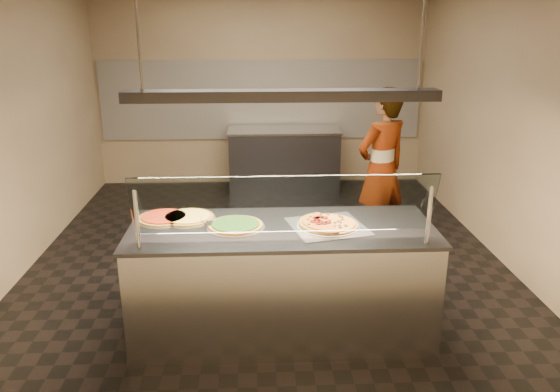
{
  "coord_description": "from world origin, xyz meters",
  "views": [
    {
      "loc": [
        -0.14,
        -5.42,
        2.48
      ],
      "look_at": [
        0.08,
        -0.94,
        1.02
      ],
      "focal_mm": 35.0,
      "sensor_mm": 36.0,
      "label": 1
    }
  ],
  "objects_px": {
    "pizza_tomato": "(164,217)",
    "perforated_tray": "(328,226)",
    "worker": "(381,169)",
    "sneeze_guard": "(285,205)",
    "pizza_cheese": "(188,217)",
    "pizza_spatula": "(207,220)",
    "heat_lamp_housing": "(282,96)",
    "serving_counter": "(282,280)",
    "half_pizza_pepperoni": "(314,223)",
    "prep_table": "(284,159)",
    "half_pizza_sausage": "(342,223)",
    "pizza_spinach": "(236,225)"
  },
  "relations": [
    {
      "from": "pizza_spatula",
      "to": "half_pizza_sausage",
      "type": "bearing_deg",
      "value": -6.17
    },
    {
      "from": "half_pizza_sausage",
      "to": "sneeze_guard",
      "type": "bearing_deg",
      "value": -144.96
    },
    {
      "from": "perforated_tray",
      "to": "prep_table",
      "type": "bearing_deg",
      "value": 91.72
    },
    {
      "from": "pizza_cheese",
      "to": "pizza_spatula",
      "type": "xyz_separation_m",
      "value": [
        0.17,
        -0.12,
        0.01
      ]
    },
    {
      "from": "serving_counter",
      "to": "pizza_spatula",
      "type": "xyz_separation_m",
      "value": [
        -0.59,
        0.1,
        0.49
      ]
    },
    {
      "from": "serving_counter",
      "to": "sneeze_guard",
      "type": "height_order",
      "value": "sneeze_guard"
    },
    {
      "from": "half_pizza_sausage",
      "to": "pizza_cheese",
      "type": "xyz_separation_m",
      "value": [
        -1.23,
        0.23,
        -0.01
      ]
    },
    {
      "from": "half_pizza_pepperoni",
      "to": "pizza_spinach",
      "type": "height_order",
      "value": "half_pizza_pepperoni"
    },
    {
      "from": "sneeze_guard",
      "to": "pizza_cheese",
      "type": "xyz_separation_m",
      "value": [
        -0.76,
        0.56,
        -0.28
      ]
    },
    {
      "from": "half_pizza_sausage",
      "to": "serving_counter",
      "type": "bearing_deg",
      "value": 178.47
    },
    {
      "from": "sneeze_guard",
      "to": "pizza_spatula",
      "type": "distance_m",
      "value": 0.78
    },
    {
      "from": "serving_counter",
      "to": "pizza_spatula",
      "type": "relative_size",
      "value": 10.31
    },
    {
      "from": "serving_counter",
      "to": "half_pizza_sausage",
      "type": "relative_size",
      "value": 4.8
    },
    {
      "from": "sneeze_guard",
      "to": "half_pizza_pepperoni",
      "type": "height_order",
      "value": "sneeze_guard"
    },
    {
      "from": "serving_counter",
      "to": "sneeze_guard",
      "type": "distance_m",
      "value": 0.83
    },
    {
      "from": "perforated_tray",
      "to": "prep_table",
      "type": "height_order",
      "value": "perforated_tray"
    },
    {
      "from": "pizza_cheese",
      "to": "worker",
      "type": "xyz_separation_m",
      "value": [
        1.95,
        1.54,
        -0.04
      ]
    },
    {
      "from": "worker",
      "to": "heat_lamp_housing",
      "type": "xyz_separation_m",
      "value": [
        -1.19,
        -1.76,
        1.05
      ]
    },
    {
      "from": "serving_counter",
      "to": "half_pizza_pepperoni",
      "type": "xyz_separation_m",
      "value": [
        0.25,
        -0.01,
        0.5
      ]
    },
    {
      "from": "pizza_tomato",
      "to": "pizza_spatula",
      "type": "bearing_deg",
      "value": -18.69
    },
    {
      "from": "serving_counter",
      "to": "pizza_cheese",
      "type": "xyz_separation_m",
      "value": [
        -0.76,
        0.22,
        0.48
      ]
    },
    {
      "from": "pizza_spinach",
      "to": "pizza_spatula",
      "type": "distance_m",
      "value": 0.24
    },
    {
      "from": "pizza_spatula",
      "to": "heat_lamp_housing",
      "type": "distance_m",
      "value": 1.16
    },
    {
      "from": "pizza_tomato",
      "to": "perforated_tray",
      "type": "bearing_deg",
      "value": -10.32
    },
    {
      "from": "pizza_spatula",
      "to": "worker",
      "type": "relative_size",
      "value": 0.13
    },
    {
      "from": "sneeze_guard",
      "to": "perforated_tray",
      "type": "relative_size",
      "value": 3.23
    },
    {
      "from": "serving_counter",
      "to": "half_pizza_pepperoni",
      "type": "height_order",
      "value": "half_pizza_pepperoni"
    },
    {
      "from": "perforated_tray",
      "to": "pizza_spatula",
      "type": "bearing_deg",
      "value": 173.04
    },
    {
      "from": "sneeze_guard",
      "to": "pizza_tomato",
      "type": "height_order",
      "value": "sneeze_guard"
    },
    {
      "from": "worker",
      "to": "serving_counter",
      "type": "bearing_deg",
      "value": 25.39
    },
    {
      "from": "serving_counter",
      "to": "pizza_tomato",
      "type": "distance_m",
      "value": 1.09
    },
    {
      "from": "perforated_tray",
      "to": "pizza_cheese",
      "type": "bearing_deg",
      "value": 168.14
    },
    {
      "from": "pizza_cheese",
      "to": "perforated_tray",
      "type": "bearing_deg",
      "value": -11.86
    },
    {
      "from": "half_pizza_sausage",
      "to": "perforated_tray",
      "type": "bearing_deg",
      "value": -179.35
    },
    {
      "from": "perforated_tray",
      "to": "pizza_spinach",
      "type": "distance_m",
      "value": 0.72
    },
    {
      "from": "half_pizza_pepperoni",
      "to": "pizza_tomato",
      "type": "relative_size",
      "value": 1.13
    },
    {
      "from": "sneeze_guard",
      "to": "pizza_tomato",
      "type": "bearing_deg",
      "value": 149.12
    },
    {
      "from": "pizza_cheese",
      "to": "worker",
      "type": "height_order",
      "value": "worker"
    },
    {
      "from": "prep_table",
      "to": "half_pizza_sausage",
      "type": "bearing_deg",
      "value": -86.69
    },
    {
      "from": "worker",
      "to": "heat_lamp_housing",
      "type": "distance_m",
      "value": 2.37
    },
    {
      "from": "perforated_tray",
      "to": "half_pizza_pepperoni",
      "type": "bearing_deg",
      "value": 179.95
    },
    {
      "from": "perforated_tray",
      "to": "pizza_tomato",
      "type": "xyz_separation_m",
      "value": [
        -1.31,
        0.24,
        0.01
      ]
    },
    {
      "from": "perforated_tray",
      "to": "worker",
      "type": "xyz_separation_m",
      "value": [
        0.83,
        1.77,
        -0.04
      ]
    },
    {
      "from": "perforated_tray",
      "to": "pizza_spinach",
      "type": "relative_size",
      "value": 1.46
    },
    {
      "from": "perforated_tray",
      "to": "worker",
      "type": "height_order",
      "value": "worker"
    },
    {
      "from": "heat_lamp_housing",
      "to": "prep_table",
      "type": "bearing_deg",
      "value": 86.55
    },
    {
      "from": "pizza_spinach",
      "to": "sneeze_guard",
      "type": "bearing_deg",
      "value": -44.79
    },
    {
      "from": "half_pizza_pepperoni",
      "to": "worker",
      "type": "distance_m",
      "value": 2.01
    },
    {
      "from": "sneeze_guard",
      "to": "heat_lamp_housing",
      "type": "bearing_deg",
      "value": 90.0
    },
    {
      "from": "sneeze_guard",
      "to": "pizza_spatula",
      "type": "height_order",
      "value": "sneeze_guard"
    }
  ]
}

